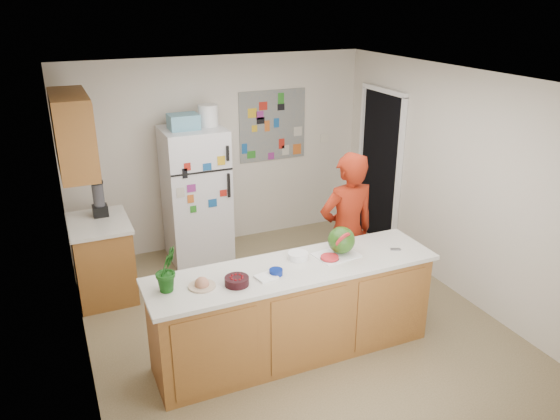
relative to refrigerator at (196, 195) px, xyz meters
name	(u,v)px	position (x,y,z in m)	size (l,w,h in m)	color
floor	(291,322)	(0.45, -1.88, -0.86)	(4.00, 4.50, 0.02)	brown
wall_back	(220,153)	(0.45, 0.38, 0.40)	(4.00, 0.02, 2.50)	beige
wall_left	(72,246)	(-1.56, -1.88, 0.40)	(0.02, 4.50, 2.50)	beige
wall_right	(457,184)	(2.46, -1.88, 0.40)	(0.02, 4.50, 2.50)	beige
ceiling	(293,78)	(0.45, -1.88, 1.66)	(4.00, 4.50, 0.02)	white
doorway	(380,168)	(2.44, -0.43, 0.17)	(0.03, 0.85, 2.04)	black
peninsula_base	(294,313)	(0.25, -2.38, -0.41)	(2.60, 0.62, 0.88)	brown
peninsula_top	(294,269)	(0.25, -2.38, 0.05)	(2.68, 0.70, 0.04)	silver
side_counter_base	(103,260)	(-1.24, -0.53, -0.42)	(0.60, 0.80, 0.86)	brown
side_counter_top	(98,223)	(-1.24, -0.53, 0.03)	(0.64, 0.84, 0.04)	silver
upper_cabinets	(73,133)	(-1.37, -0.58, 1.05)	(0.35, 1.00, 0.80)	brown
refrigerator	(196,195)	(0.00, 0.00, 0.00)	(0.75, 0.70, 1.70)	silver
fridge_top_bin	(183,122)	(-0.10, 0.00, 0.94)	(0.35, 0.28, 0.18)	#5999B2
photo_collage	(273,126)	(1.20, 0.36, 0.70)	(0.95, 0.01, 0.95)	slate
person	(347,233)	(1.11, -1.83, 0.02)	(0.64, 0.42, 1.75)	maroon
blender_appliance	(99,200)	(-1.19, -0.37, 0.24)	(0.12, 0.12, 0.38)	black
cutting_board	(336,255)	(0.71, -2.33, 0.08)	(0.39, 0.29, 0.01)	silver
watermelon	(341,240)	(0.77, -2.31, 0.21)	(0.26, 0.26, 0.26)	#295010
watermelon_slice	(330,257)	(0.61, -2.38, 0.09)	(0.17, 0.17, 0.02)	red
cherry_bowl	(237,281)	(-0.33, -2.48, 0.11)	(0.21, 0.21, 0.07)	black
white_bowl	(298,256)	(0.35, -2.25, 0.10)	(0.19, 0.19, 0.06)	white
cobalt_bowl	(276,272)	(0.04, -2.45, 0.10)	(0.12, 0.12, 0.05)	navy
plate	(202,286)	(-0.61, -2.40, 0.08)	(0.23, 0.23, 0.02)	beige
paper_towel	(266,277)	(-0.06, -2.47, 0.08)	(0.17, 0.15, 0.02)	white
keys	(396,249)	(1.28, -2.46, 0.08)	(0.10, 0.04, 0.01)	gray
potted_plant	(167,270)	(-0.88, -2.33, 0.26)	(0.21, 0.17, 0.37)	#13460E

